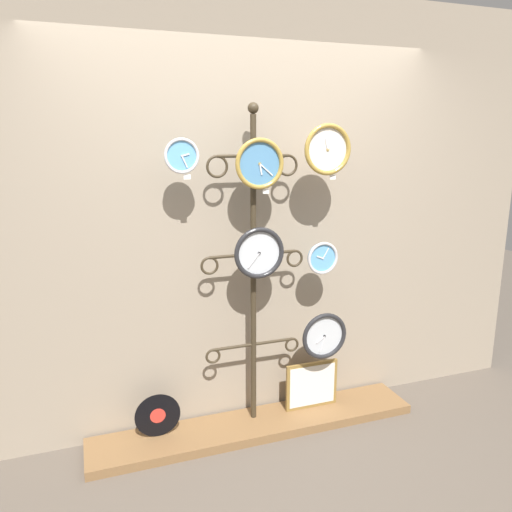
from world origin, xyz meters
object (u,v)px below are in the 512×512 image
clock_middle_right (322,258)px  vinyl_record (158,415)px  clock_top_left (182,156)px  picture_frame (312,385)px  clock_top_right (327,149)px  clock_middle_center (259,253)px  clock_bottom_right (324,336)px  clock_top_center (259,164)px  display_stand (253,326)px

clock_middle_right → vinyl_record: clock_middle_right is taller
clock_top_left → picture_frame: 1.81m
clock_top_right → clock_middle_center: size_ratio=0.97×
clock_top_left → clock_middle_center: 0.74m
clock_bottom_right → picture_frame: bearing=105.2°
vinyl_record → clock_top_center: bearing=-6.1°
clock_middle_center → clock_bottom_right: size_ratio=1.01×
picture_frame → clock_top_center: bearing=-171.0°
clock_top_center → picture_frame: 1.59m
clock_middle_right → clock_bottom_right: 0.52m
clock_middle_right → picture_frame: bearing=112.9°
clock_top_center → clock_bottom_right: size_ratio=0.94×
display_stand → clock_top_left: size_ratio=10.58×
clock_middle_center → clock_middle_right: 0.45m
clock_top_center → picture_frame: bearing=9.0°
display_stand → clock_middle_right: (0.45, -0.07, 0.44)m
clock_top_left → picture_frame: (0.88, 0.05, -1.58)m
clock_bottom_right → picture_frame: clock_bottom_right is taller
clock_middle_center → clock_top_left: bearing=177.8°
clock_top_left → clock_middle_center: bearing=-2.2°
display_stand → clock_bottom_right: 0.48m
display_stand → clock_top_center: (0.01, -0.08, 1.05)m
clock_top_center → clock_top_right: size_ratio=0.97×
clock_middle_center → picture_frame: (0.42, 0.07, -1.00)m
clock_middle_right → clock_top_right: bearing=-105.5°
clock_top_left → clock_middle_center: (0.46, -0.02, -0.59)m
clock_middle_center → clock_bottom_right: clock_middle_center is taller
clock_top_right → clock_bottom_right: clock_top_right is taller
clock_middle_right → clock_bottom_right: (0.00, -0.05, -0.52)m
clock_middle_right → vinyl_record: bearing=176.9°
vinyl_record → clock_top_right: bearing=-5.5°
clock_bottom_right → vinyl_record: size_ratio=1.11×
clock_top_right → vinyl_record: clock_top_right is taller
clock_top_right → display_stand: bearing=165.1°
clock_top_center → clock_top_right: bearing=-4.5°
clock_middle_center → vinyl_record: clock_middle_center is taller
clock_middle_right → vinyl_record: 1.45m
display_stand → picture_frame: (0.43, -0.02, -0.49)m
display_stand → clock_top_right: bearing=-14.9°
clock_top_left → clock_middle_right: bearing=-0.0°
clock_bottom_right → clock_top_left: bearing=176.9°
display_stand → clock_top_left: display_stand is taller
clock_top_center → clock_middle_center: (-0.00, -0.01, -0.54)m
clock_top_left → clock_top_right: 0.89m
display_stand → clock_middle_right: size_ratio=9.85×
clock_middle_center → vinyl_record: size_ratio=1.12×
display_stand → clock_bottom_right: size_ratio=6.61×
vinyl_record → picture_frame: size_ratio=0.75×
display_stand → clock_top_center: size_ratio=6.99×
clock_top_left → vinyl_record: (-0.20, 0.06, -1.61)m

